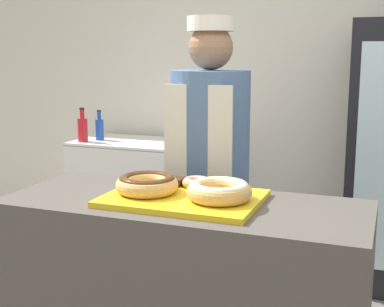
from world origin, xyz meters
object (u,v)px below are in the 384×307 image
Objects in this scene: serving_tray at (183,198)px; donut_mini_center at (196,182)px; baker_person at (209,178)px; donut_light_glaze at (219,190)px; brownie_back_left at (174,181)px; bottle_red_b at (192,129)px; bottle_blue at (100,128)px; brownie_back_right at (219,185)px; chest_freezer at (145,195)px; donut_chocolate_glaze at (147,183)px; bottle_red at (83,129)px.

serving_tray is 0.16m from donut_mini_center.
donut_mini_center is 0.07× the size of baker_person.
serving_tray is at bearing 175.77° from donut_light_glaze.
donut_light_glaze is 0.31m from brownie_back_left.
bottle_red_b is (-0.69, 1.93, -0.01)m from serving_tray.
bottle_blue is at bearing 129.20° from serving_tray.
baker_person is at bearing 102.44° from donut_mini_center.
brownie_back_left is 1.00× the size of brownie_back_right.
donut_light_glaze is at bearing -56.14° from chest_freezer.
brownie_back_left is (0.05, 0.16, -0.02)m from donut_chocolate_glaze.
bottle_blue reaches higher than brownie_back_left.
donut_chocolate_glaze is 3.21× the size of brownie_back_left.
bottle_red reaches higher than donut_mini_center.
donut_chocolate_glaze is at bearing -50.55° from bottle_red.
donut_light_glaze is at bearing -46.55° from donut_mini_center.
donut_light_glaze is 0.23m from donut_mini_center.
chest_freezer is 0.64m from bottle_blue.
bottle_red_b is (-0.58, 1.29, 0.06)m from baker_person.
brownie_back_right is at bearing -66.59° from baker_person.
donut_light_glaze is at bearing -68.04° from baker_person.
serving_tray is 2.62× the size of bottle_blue.
donut_light_glaze is 1.10× the size of bottle_blue.
brownie_back_right reaches higher than serving_tray.
donut_mini_center is 0.54× the size of bottle_red_b.
brownie_back_right is 2.16m from bottle_blue.
baker_person reaches higher than bottle_red_b.
donut_mini_center is at bearing -57.28° from chest_freezer.
donut_mini_center is at bearing -48.13° from bottle_blue.
bottle_red is (-1.47, 1.59, 0.01)m from serving_tray.
donut_light_glaze is at bearing -47.98° from bottle_blue.
donut_light_glaze is at bearing 0.00° from donut_chocolate_glaze.
baker_person is 1.66m from bottle_red.
chest_freezer is 4.77× the size of bottle_red_b.
serving_tray is at bearing -59.61° from chest_freezer.
bottle_red reaches higher than chest_freezer.
bottle_blue is at bearing 133.93° from brownie_back_right.
brownie_back_left is 1.87m from bottle_red_b.
bottle_red reaches higher than donut_light_glaze.
chest_freezer is at bearing 8.25° from bottle_blue.
serving_tray is 2.71× the size of bottle_red_b.
brownie_back_right reaches higher than chest_freezer.
bottle_red_b is at bearing 108.27° from brownie_back_left.
donut_light_glaze is (0.31, 0.00, 0.00)m from donut_chocolate_glaze.
donut_light_glaze is 2.12m from bottle_red_b.
donut_chocolate_glaze is 0.98× the size of bottle_red.
bottle_red_b is (-0.85, 1.94, -0.06)m from donut_light_glaze.
serving_tray is at bearing -47.16° from bottle_red.
baker_person is (-0.26, 0.66, -0.12)m from donut_light_glaze.
bottle_red_b reaches higher than donut_mini_center.
bottle_red is (-0.44, -0.17, 0.54)m from chest_freezer.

